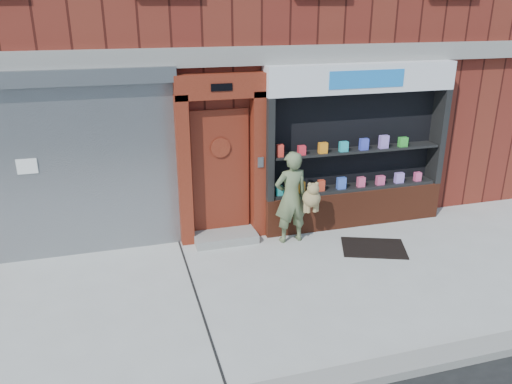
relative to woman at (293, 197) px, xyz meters
name	(u,v)px	position (x,y,z in m)	size (l,w,h in m)	color
ground	(299,282)	(-0.39, -1.39, -0.82)	(80.00, 80.00, 0.00)	#9E9E99
curb	(368,374)	(-0.39, -3.54, -0.76)	(60.00, 0.30, 0.12)	gray
building	(212,2)	(-0.39, 4.61, 3.18)	(12.00, 8.16, 8.00)	#5F1D15
shutter_bay	(81,154)	(-3.39, 0.54, 0.89)	(3.10, 0.30, 3.04)	gray
red_door_bay	(222,160)	(-1.14, 0.47, 0.63)	(1.52, 0.58, 2.90)	#5F1C10
pharmacy_bay	(356,154)	(1.36, 0.43, 0.55)	(3.50, 0.41, 3.00)	maroon
woman	(293,197)	(0.00, 0.00, 0.00)	(0.78, 0.54, 1.64)	#5E6D47
doormat	(374,248)	(1.24, -0.68, -0.81)	(1.06, 0.74, 0.03)	black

